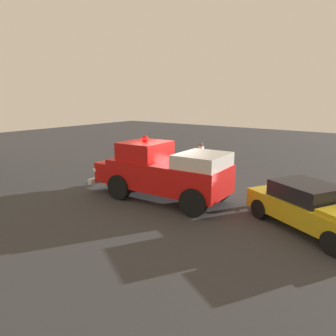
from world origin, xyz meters
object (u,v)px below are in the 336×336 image
vintage_fire_truck (163,171)px  lawn_chair_near_truck (213,167)px  lawn_chair_by_car (293,187)px  spectator_seated (212,165)px  classic_hot_rod (313,208)px  traffic_cone (156,176)px  spectator_standing (201,155)px

vintage_fire_truck → lawn_chair_near_truck: vintage_fire_truck is taller
lawn_chair_by_car → spectator_seated: spectator_seated is taller
classic_hot_rod → traffic_cone: classic_hot_rod is taller
spectator_seated → classic_hot_rod: bearing=56.2°
vintage_fire_truck → classic_hot_rod: bearing=93.5°
lawn_chair_by_car → spectator_seated: (-1.29, -4.42, 0.11)m
lawn_chair_near_truck → lawn_chair_by_car: 4.65m
classic_hot_rod → lawn_chair_by_car: bearing=-152.9°
classic_hot_rod → lawn_chair_near_truck: bearing=-124.7°
vintage_fire_truck → lawn_chair_by_car: 5.29m
lawn_chair_near_truck → classic_hot_rod: bearing=55.3°
classic_hot_rod → lawn_chair_by_car: 2.87m
vintage_fire_truck → spectator_seated: size_ratio=4.69×
spectator_standing → traffic_cone: size_ratio=2.64×
spectator_seated → traffic_cone: spectator_seated is taller
classic_hot_rod → spectator_standing: bearing=-124.2°
vintage_fire_truck → classic_hot_rod: 5.72m
lawn_chair_by_car → traffic_cone: size_ratio=1.61×
lawn_chair_near_truck → lawn_chair_by_car: bearing=72.2°
spectator_seated → spectator_standing: 1.47m
vintage_fire_truck → classic_hot_rod: vintage_fire_truck is taller
lawn_chair_by_car → traffic_cone: (1.03, -6.28, -0.28)m
lawn_chair_by_car → spectator_seated: size_ratio=0.79×
spectator_standing → spectator_seated: bearing=54.1°
spectator_seated → spectator_standing: spectator_standing is taller
lawn_chair_near_truck → traffic_cone: size_ratio=1.61×
vintage_fire_truck → lawn_chair_by_car: vintage_fire_truck is taller
classic_hot_rod → spectator_seated: size_ratio=3.65×
lawn_chair_near_truck → vintage_fire_truck: bearing=0.6°
lawn_chair_near_truck → spectator_standing: spectator_standing is taller
lawn_chair_near_truck → spectator_seated: (0.13, 0.01, 0.11)m
classic_hot_rod → lawn_chair_by_car: size_ratio=4.62×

